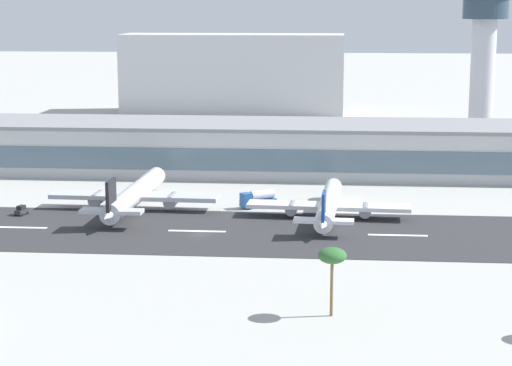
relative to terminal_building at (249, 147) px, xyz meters
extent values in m
plane|color=#A8A8A3|center=(-3.42, -71.74, -6.93)|extent=(1400.00, 1400.00, 0.00)
cube|color=#2D2D30|center=(-3.42, -69.09, -6.89)|extent=(800.00, 37.58, 0.08)
cube|color=white|center=(-42.01, -69.09, -6.85)|extent=(12.00, 1.20, 0.01)
cube|color=white|center=(-4.34, -69.09, -6.85)|extent=(12.00, 1.20, 0.01)
cube|color=white|center=(36.73, -69.09, -6.85)|extent=(12.00, 1.20, 0.01)
cube|color=#B7BABC|center=(0.00, 0.06, -0.50)|extent=(205.18, 29.77, 12.85)
cube|color=slate|center=(0.00, -14.98, -1.15)|extent=(199.02, 0.30, 5.78)
cube|color=gray|center=(0.00, 0.06, 6.42)|extent=(207.23, 30.07, 1.00)
cylinder|color=silver|center=(68.11, 31.66, 13.89)|extent=(7.33, 7.33, 41.64)
cylinder|color=#2D4251|center=(68.11, 31.66, 37.68)|extent=(13.48, 13.48, 5.95)
cube|color=#BCBCC1|center=(-19.52, 139.87, 9.78)|extent=(93.89, 26.49, 33.42)
cylinder|color=silver|center=(-21.62, -48.37, -3.51)|extent=(5.81, 44.32, 4.42)
sphere|color=silver|center=(-20.93, -26.28, -3.51)|extent=(4.20, 4.20, 4.20)
cone|color=silver|center=(-22.32, -70.46, -3.51)|extent=(4.23, 8.08, 3.98)
cube|color=silver|center=(-21.65, -49.25, -3.95)|extent=(38.81, 7.84, 0.97)
cylinder|color=gray|center=(-12.97, -49.53, -4.72)|extent=(3.07, 6.28, 2.87)
cylinder|color=gray|center=(-30.34, -48.98, -4.72)|extent=(3.07, 6.28, 2.87)
cube|color=silver|center=(-22.26, -68.69, -3.06)|extent=(13.24, 4.06, 0.78)
cube|color=black|center=(-22.26, -68.69, 0.03)|extent=(0.89, 5.99, 7.07)
cylinder|color=black|center=(-21.69, -50.58, -6.32)|extent=(0.80, 0.80, 1.22)
cylinder|color=white|center=(22.64, -53.83, -3.90)|extent=(5.95, 39.28, 3.91)
sphere|color=white|center=(23.65, -34.29, -3.90)|extent=(3.72, 3.72, 3.72)
cone|color=white|center=(21.62, -73.37, -3.90)|extent=(3.88, 7.22, 3.52)
cube|color=white|center=(22.59, -54.61, -4.29)|extent=(35.86, 7.72, 0.86)
cylinder|color=gray|center=(30.59, -55.03, -4.98)|extent=(2.83, 5.60, 2.54)
cylinder|color=gray|center=(14.60, -54.19, -4.98)|extent=(2.83, 5.60, 2.54)
cube|color=white|center=(21.70, -71.80, -3.51)|extent=(12.26, 3.85, 0.69)
cube|color=navy|center=(21.70, -71.80, -0.77)|extent=(0.90, 5.31, 6.26)
cylinder|color=black|center=(22.53, -55.78, -6.39)|extent=(0.70, 0.70, 1.08)
cube|color=#2D3338|center=(-45.38, -57.69, -6.13)|extent=(2.37, 3.50, 1.00)
cube|color=black|center=(-45.38, -57.69, -5.18)|extent=(1.73, 2.19, 0.90)
cylinder|color=black|center=(-46.44, -58.56, -6.63)|extent=(0.43, 0.65, 0.60)
cylinder|color=black|center=(-44.90, -58.98, -6.63)|extent=(0.43, 0.65, 0.60)
cylinder|color=black|center=(-45.86, -56.40, -6.63)|extent=(0.43, 0.65, 0.60)
cylinder|color=black|center=(-44.32, -56.81, -6.63)|extent=(0.43, 0.65, 0.60)
cube|color=#23569E|center=(6.38, -45.32, -5.78)|extent=(8.49, 6.94, 1.40)
cylinder|color=silver|center=(7.22, -44.74, -4.03)|extent=(5.96, 4.99, 2.10)
cube|color=#23569E|center=(3.71, -47.14, -4.18)|extent=(3.03, 3.13, 1.80)
cylinder|color=black|center=(3.19, -45.92, -6.48)|extent=(0.90, 0.74, 0.90)
cylinder|color=black|center=(4.66, -48.07, -6.48)|extent=(0.90, 0.74, 0.90)
cylinder|color=black|center=(8.11, -42.57, -6.48)|extent=(0.90, 0.74, 0.90)
cylinder|color=black|center=(9.57, -44.71, -6.48)|extent=(0.90, 0.74, 0.90)
cylinder|color=brown|center=(23.43, -118.95, -2.23)|extent=(0.47, 0.47, 9.40)
ellipsoid|color=#2D602D|center=(23.43, -118.95, 2.47)|extent=(4.31, 4.31, 2.37)
camera|label=1|loc=(23.12, -251.08, 39.31)|focal=64.41mm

